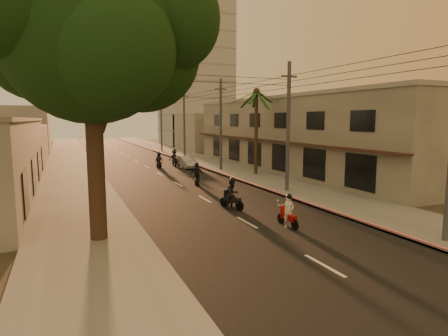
{
  "coord_description": "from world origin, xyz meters",
  "views": [
    {
      "loc": [
        -8.22,
        -14.13,
        5.12
      ],
      "look_at": [
        1.17,
        7.57,
        2.02
      ],
      "focal_mm": 30.0,
      "sensor_mm": 36.0,
      "label": 1
    }
  ],
  "objects": [
    {
      "name": "ground",
      "position": [
        0.0,
        0.0,
        0.0
      ],
      "size": [
        160.0,
        160.0,
        0.0
      ],
      "primitive_type": "plane",
      "color": "#383023",
      "rests_on": "ground"
    },
    {
      "name": "road",
      "position": [
        0.0,
        20.0,
        0.01
      ],
      "size": [
        10.0,
        140.0,
        0.02
      ],
      "primitive_type": "cube",
      "color": "black",
      "rests_on": "ground"
    },
    {
      "name": "sidewalk_right",
      "position": [
        7.5,
        20.0,
        0.06
      ],
      "size": [
        5.0,
        140.0,
        0.12
      ],
      "primitive_type": "cube",
      "color": "slate",
      "rests_on": "ground"
    },
    {
      "name": "sidewalk_left",
      "position": [
        -7.5,
        20.0,
        0.06
      ],
      "size": [
        5.0,
        140.0,
        0.12
      ],
      "primitive_type": "cube",
      "color": "slate",
      "rests_on": "ground"
    },
    {
      "name": "curb_stripe",
      "position": [
        5.1,
        15.0,
        0.1
      ],
      "size": [
        0.2,
        60.0,
        0.2
      ],
      "primitive_type": "cube",
      "color": "red",
      "rests_on": "ground"
    },
    {
      "name": "shophouse_row",
      "position": [
        13.95,
        18.0,
        3.65
      ],
      "size": [
        8.8,
        34.2,
        7.3
      ],
      "color": "gray",
      "rests_on": "ground"
    },
    {
      "name": "distant_tower",
      "position": [
        16.0,
        56.0,
        14.0
      ],
      "size": [
        12.1,
        12.1,
        28.0
      ],
      "color": "#B7B5B2",
      "rests_on": "ground"
    },
    {
      "name": "broadleaf_tree",
      "position": [
        -6.61,
        2.14,
        8.48
      ],
      "size": [
        9.6,
        8.7,
        12.1
      ],
      "color": "black",
      "rests_on": "ground"
    },
    {
      "name": "palm_tree",
      "position": [
        8.0,
        16.0,
        7.15
      ],
      "size": [
        5.0,
        5.0,
        8.2
      ],
      "color": "black",
      "rests_on": "ground"
    },
    {
      "name": "utility_poles",
      "position": [
        6.2,
        20.0,
        6.54
      ],
      "size": [
        1.2,
        48.26,
        9.0
      ],
      "color": "#38383A",
      "rests_on": "ground"
    },
    {
      "name": "filler_right",
      "position": [
        14.0,
        45.0,
        3.0
      ],
      "size": [
        8.0,
        14.0,
        6.0
      ],
      "primitive_type": "cube",
      "color": "#A29B93",
      "rests_on": "ground"
    },
    {
      "name": "filler_left_near",
      "position": [
        -14.0,
        34.0,
        2.2
      ],
      "size": [
        8.0,
        14.0,
        4.4
      ],
      "primitive_type": "cube",
      "color": "#A29B93",
      "rests_on": "ground"
    },
    {
      "name": "filler_left_far",
      "position": [
        -14.0,
        52.0,
        3.5
      ],
      "size": [
        8.0,
        14.0,
        7.0
      ],
      "primitive_type": "cube",
      "color": "#A29B93",
      "rests_on": "ground"
    },
    {
      "name": "scooter_red",
      "position": [
        1.47,
        0.55,
        0.71
      ],
      "size": [
        0.63,
        1.67,
        1.63
      ],
      "rotation": [
        0.0,
        0.0,
        0.02
      ],
      "color": "black",
      "rests_on": "ground"
    },
    {
      "name": "scooter_mid_a",
      "position": [
        0.52,
        4.87,
        0.84
      ],
      "size": [
        1.26,
        1.81,
        1.85
      ],
      "rotation": [
        0.0,
        0.0,
        0.33
      ],
      "color": "black",
      "rests_on": "ground"
    },
    {
      "name": "scooter_mid_b",
      "position": [
        1.22,
        13.01,
        0.81
      ],
      "size": [
        1.15,
        1.81,
        1.8
      ],
      "rotation": [
        0.0,
        0.0,
        -0.19
      ],
      "color": "black",
      "rests_on": "ground"
    },
    {
      "name": "scooter_far_a",
      "position": [
        0.98,
        24.32,
        0.78
      ],
      "size": [
        0.82,
        1.77,
        1.74
      ],
      "rotation": [
        0.0,
        0.0,
        -0.02
      ],
      "color": "black",
      "rests_on": "ground"
    },
    {
      "name": "scooter_far_b",
      "position": [
        2.91,
        25.22,
        0.88
      ],
      "size": [
        1.28,
        1.96,
        1.93
      ],
      "rotation": [
        0.0,
        0.0,
        -0.08
      ],
      "color": "black",
      "rests_on": "ground"
    },
    {
      "name": "parked_car",
      "position": [
        3.7,
        23.25,
        0.63
      ],
      "size": [
        1.42,
        3.84,
        1.25
      ],
      "primitive_type": "imported",
      "rotation": [
        0.0,
        0.0,
        0.01
      ],
      "color": "#9EA0A5",
      "rests_on": "ground"
    }
  ]
}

